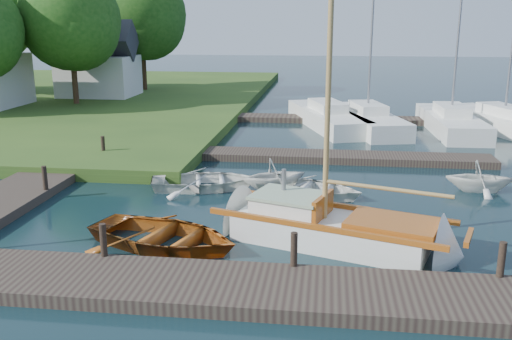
# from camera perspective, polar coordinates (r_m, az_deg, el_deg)

# --- Properties ---
(ground) EXTENTS (160.00, 160.00, 0.00)m
(ground) POSITION_cam_1_polar(r_m,az_deg,el_deg) (18.07, -0.00, -3.68)
(ground) COLOR black
(ground) RESTS_ON ground
(near_dock) EXTENTS (18.00, 2.20, 0.30)m
(near_dock) POSITION_cam_1_polar(r_m,az_deg,el_deg) (12.52, -3.52, -11.66)
(near_dock) COLOR #2E231E
(near_dock) RESTS_ON ground
(left_dock) EXTENTS (2.20, 18.00, 0.30)m
(left_dock) POSITION_cam_1_polar(r_m,az_deg,el_deg) (22.26, -20.20, -0.65)
(left_dock) COLOR #2E231E
(left_dock) RESTS_ON ground
(far_dock) EXTENTS (14.00, 1.60, 0.30)m
(far_dock) POSITION_cam_1_polar(r_m,az_deg,el_deg) (24.16, 6.66, 1.33)
(far_dock) COLOR #2E231E
(far_dock) RESTS_ON ground
(pontoon) EXTENTS (30.00, 1.60, 0.30)m
(pontoon) POSITION_cam_1_polar(r_m,az_deg,el_deg) (34.38, 20.37, 4.51)
(pontoon) COLOR #2E231E
(pontoon) RESTS_ON ground
(mooring_post_1) EXTENTS (0.16, 0.16, 0.80)m
(mooring_post_1) POSITION_cam_1_polar(r_m,az_deg,el_deg) (14.00, -15.03, -6.77)
(mooring_post_1) COLOR black
(mooring_post_1) RESTS_ON near_dock
(mooring_post_2) EXTENTS (0.16, 0.16, 0.80)m
(mooring_post_2) POSITION_cam_1_polar(r_m,az_deg,el_deg) (13.03, 3.82, -7.91)
(mooring_post_2) COLOR black
(mooring_post_2) RESTS_ON near_dock
(mooring_post_3) EXTENTS (0.16, 0.16, 0.80)m
(mooring_post_3) POSITION_cam_1_polar(r_m,az_deg,el_deg) (13.57, 23.35, -8.21)
(mooring_post_3) COLOR black
(mooring_post_3) RESTS_ON near_dock
(mooring_post_4) EXTENTS (0.16, 0.16, 0.80)m
(mooring_post_4) POSITION_cam_1_polar(r_m,az_deg,el_deg) (19.96, -20.36, -0.75)
(mooring_post_4) COLOR black
(mooring_post_4) RESTS_ON left_dock
(mooring_post_5) EXTENTS (0.16, 0.16, 0.80)m
(mooring_post_5) POSITION_cam_1_polar(r_m,az_deg,el_deg) (24.36, -15.04, 2.36)
(mooring_post_5) COLOR black
(mooring_post_5) RESTS_ON left_dock
(sailboat) EXTENTS (7.40, 4.16, 9.83)m
(sailboat) POSITION_cam_1_polar(r_m,az_deg,el_deg) (15.18, 8.12, -6.12)
(sailboat) COLOR silver
(sailboat) RESTS_ON ground
(dinghy) EXTENTS (4.84, 4.08, 0.86)m
(dinghy) POSITION_cam_1_polar(r_m,az_deg,el_deg) (15.01, -9.19, -6.07)
(dinghy) COLOR #914B0F
(dinghy) RESTS_ON ground
(tender_a) EXTENTS (4.21, 3.43, 0.76)m
(tender_a) POSITION_cam_1_polar(r_m,az_deg,el_deg) (19.95, -5.14, -0.81)
(tender_a) COLOR silver
(tender_a) RESTS_ON ground
(tender_b) EXTENTS (2.98, 2.85, 1.22)m
(tender_b) POSITION_cam_1_polar(r_m,az_deg,el_deg) (19.70, 1.86, -0.28)
(tender_b) COLOR silver
(tender_b) RESTS_ON ground
(tender_c) EXTENTS (4.20, 3.56, 0.74)m
(tender_c) POSITION_cam_1_polar(r_m,az_deg,el_deg) (19.10, 5.38, -1.57)
(tender_c) COLOR silver
(tender_c) RESTS_ON ground
(tender_d) EXTENTS (2.29, 1.99, 1.18)m
(tender_d) POSITION_cam_1_polar(r_m,az_deg,el_deg) (20.97, 21.49, -0.44)
(tender_d) COLOR silver
(tender_d) RESTS_ON ground
(marina_boat_1) EXTENTS (4.84, 9.10, 11.45)m
(marina_boat_1) POSITION_cam_1_polar(r_m,az_deg,el_deg) (31.94, 7.13, 5.37)
(marina_boat_1) COLOR silver
(marina_boat_1) RESTS_ON ground
(marina_boat_2) EXTENTS (4.12, 8.54, 12.28)m
(marina_boat_2) POSITION_cam_1_polar(r_m,az_deg,el_deg) (31.55, 11.08, 5.11)
(marina_boat_2) COLOR silver
(marina_boat_2) RESTS_ON ground
(marina_boat_3) EXTENTS (2.47, 8.33, 12.51)m
(marina_boat_3) POSITION_cam_1_polar(r_m,az_deg,el_deg) (31.99, 18.90, 4.73)
(marina_boat_3) COLOR silver
(marina_boat_3) RESTS_ON ground
(marina_boat_4) EXTENTS (5.19, 9.32, 11.42)m
(marina_boat_4) POSITION_cam_1_polar(r_m,az_deg,el_deg) (32.74, 23.55, 4.48)
(marina_boat_4) COLOR silver
(marina_boat_4) RESTS_ON ground
(house_c) EXTENTS (5.25, 4.00, 5.28)m
(house_c) POSITION_cam_1_polar(r_m,az_deg,el_deg) (42.34, -15.48, 9.99)
(house_c) COLOR silver
(house_c) RESTS_ON shore
(tree_3) EXTENTS (6.41, 6.38, 8.74)m
(tree_3) POSITION_cam_1_polar(r_m,az_deg,el_deg) (38.60, -18.09, 14.19)
(tree_3) COLOR #332114
(tree_3) RESTS_ON shore
(tree_7) EXTENTS (6.83, 6.83, 9.38)m
(tree_7) POSITION_cam_1_polar(r_m,az_deg,el_deg) (45.33, -11.37, 15.09)
(tree_7) COLOR #332114
(tree_7) RESTS_ON shore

